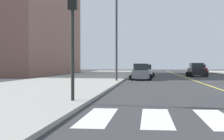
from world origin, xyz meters
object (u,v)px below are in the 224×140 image
object	(u,v)px
car_black_second	(197,70)
street_lamp	(116,30)
car_red_fifth	(201,69)
car_white_fourth	(146,71)
traffic_light_far_corner	(73,20)
car_gray_nearest	(141,72)

from	to	relation	value
car_black_second	street_lamp	xyz separation A→B (m)	(-9.54, -15.27, 4.02)
car_red_fifth	car_white_fourth	bearing A→B (deg)	61.30
car_white_fourth	traffic_light_far_corner	world-z (taller)	traffic_light_far_corner
street_lamp	car_red_fifth	bearing A→B (deg)	69.11
car_gray_nearest	car_white_fourth	world-z (taller)	car_gray_nearest
car_red_fifth	street_lamp	size ratio (longest dim) A/B	0.47
traffic_light_far_corner	street_lamp	bearing A→B (deg)	89.49
traffic_light_far_corner	car_red_fifth	bearing A→B (deg)	75.77
car_white_fourth	car_red_fifth	xyz separation A→B (m)	(10.34, 20.61, 0.01)
street_lamp	traffic_light_far_corner	bearing A→B (deg)	-90.51
car_gray_nearest	car_white_fourth	distance (m)	9.11
car_red_fifth	street_lamp	world-z (taller)	street_lamp
car_gray_nearest	traffic_light_far_corner	xyz separation A→B (m)	(-2.38, -22.24, 2.67)
car_red_fifth	street_lamp	bearing A→B (deg)	67.04
car_gray_nearest	traffic_light_far_corner	distance (m)	22.53
car_white_fourth	car_gray_nearest	bearing A→B (deg)	-92.49
car_gray_nearest	street_lamp	size ratio (longest dim) A/B	0.49
car_red_fifth	traffic_light_far_corner	world-z (taller)	traffic_light_far_corner
car_white_fourth	car_red_fifth	world-z (taller)	car_red_fifth
car_white_fourth	street_lamp	bearing A→B (deg)	-100.89
car_gray_nearest	car_black_second	world-z (taller)	car_black_second
car_black_second	car_red_fifth	size ratio (longest dim) A/B	1.11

